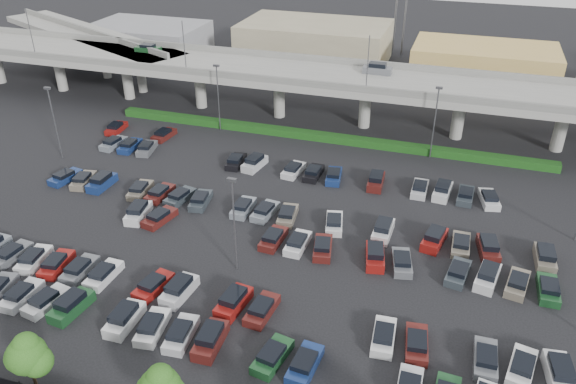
% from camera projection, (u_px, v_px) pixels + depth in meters
% --- Properties ---
extents(ground, '(280.00, 280.00, 0.00)m').
position_uv_depth(ground, '(264.00, 227.00, 63.12)').
color(ground, black).
extents(overpass, '(150.00, 13.00, 15.80)m').
position_uv_depth(overpass, '(333.00, 81.00, 86.22)').
color(overpass, gray).
rests_on(overpass, ground).
extents(on_ramp, '(50.93, 30.13, 8.80)m').
position_uv_depth(on_ramp, '(88.00, 38.00, 109.33)').
color(on_ramp, gray).
rests_on(on_ramp, ground).
extents(hedge, '(66.00, 1.60, 1.10)m').
position_uv_depth(hedge, '(321.00, 137.00, 83.54)').
color(hedge, '#163810').
rests_on(hedge, ground).
extents(tree_row, '(65.07, 3.66, 5.94)m').
position_uv_depth(tree_row, '(142.00, 384.00, 39.25)').
color(tree_row, '#332316').
rests_on(tree_row, ground).
extents(parked_cars, '(62.95, 41.61, 1.67)m').
position_uv_depth(parked_cars, '(254.00, 244.00, 59.14)').
color(parked_cars, '#595C61').
rests_on(parked_cars, ground).
extents(light_poles, '(66.90, 48.38, 10.30)m').
position_uv_depth(light_poles, '(234.00, 165.00, 62.81)').
color(light_poles, '#4A4B4F').
rests_on(light_poles, ground).
extents(distant_buildings, '(138.00, 24.00, 9.00)m').
position_uv_depth(distant_buildings, '(432.00, 56.00, 109.12)').
color(distant_buildings, gray).
rests_on(distant_buildings, ground).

